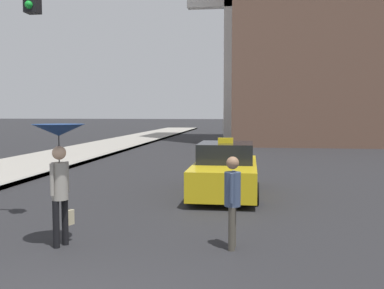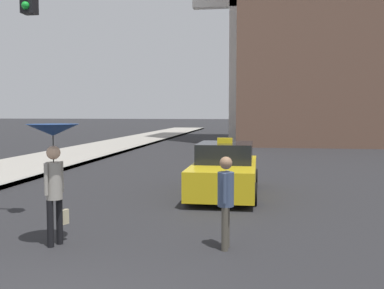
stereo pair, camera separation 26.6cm
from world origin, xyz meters
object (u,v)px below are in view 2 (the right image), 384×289
at_px(taxi, 225,171).
at_px(pedestrian_man, 226,195).
at_px(pedestrian_with_umbrella, 54,152).
at_px(monument_cross, 235,32).

distance_m(taxi, pedestrian_man, 5.35).
xyz_separation_m(taxi, pedestrian_man, (0.42, -5.32, 0.27)).
height_order(pedestrian_with_umbrella, monument_cross, monument_cross).
bearing_deg(monument_cross, pedestrian_with_umbrella, -93.02).
bearing_deg(taxi, monument_cross, -87.52).
bearing_deg(taxi, pedestrian_man, 94.46).
bearing_deg(monument_cross, pedestrian_man, -87.17).
relative_size(taxi, pedestrian_man, 2.76).
relative_size(taxi, pedestrian_with_umbrella, 2.06).
bearing_deg(pedestrian_man, pedestrian_with_umbrella, -82.62).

